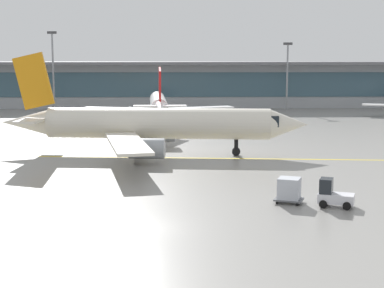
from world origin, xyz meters
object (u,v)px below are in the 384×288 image
(cargo_dolly_lead, at_px, (289,189))
(gate_airplane_1, at_px, (158,104))
(taxiing_regional_jet, at_px, (155,124))
(apron_light_mast_1, at_px, (53,68))
(apron_light_mast_2, at_px, (287,73))
(baggage_tug, at_px, (333,195))

(cargo_dolly_lead, bearing_deg, gate_airplane_1, 122.26)
(taxiing_regional_jet, distance_m, apron_light_mast_1, 57.29)
(apron_light_mast_2, bearing_deg, baggage_tug, -97.72)
(cargo_dolly_lead, distance_m, apron_light_mast_1, 82.35)
(gate_airplane_1, distance_m, apron_light_mast_2, 31.06)
(baggage_tug, relative_size, apron_light_mast_1, 0.19)
(cargo_dolly_lead, height_order, apron_light_mast_1, apron_light_mast_1)
(taxiing_regional_jet, distance_m, baggage_tug, 27.61)
(taxiing_regional_jet, distance_m, cargo_dolly_lead, 25.10)
(taxiing_regional_jet, bearing_deg, cargo_dolly_lead, -58.73)
(baggage_tug, distance_m, apron_light_mast_2, 78.31)
(taxiing_regional_jet, xyz_separation_m, cargo_dolly_lead, (11.04, -22.42, -2.38))
(cargo_dolly_lead, bearing_deg, baggage_tug, -0.00)
(taxiing_regional_jet, xyz_separation_m, apron_light_mast_1, (-21.89, 52.70, 5.05))
(gate_airplane_1, height_order, baggage_tug, gate_airplane_1)
(cargo_dolly_lead, bearing_deg, taxiing_regional_jet, 137.17)
(baggage_tug, distance_m, apron_light_mast_1, 84.70)
(cargo_dolly_lead, bearing_deg, apron_light_mast_1, 134.62)
(taxiing_regional_jet, height_order, baggage_tug, taxiing_regional_jet)
(gate_airplane_1, bearing_deg, apron_light_mast_1, 49.22)
(gate_airplane_1, bearing_deg, cargo_dolly_lead, -171.78)
(cargo_dolly_lead, height_order, apron_light_mast_2, apron_light_mast_2)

